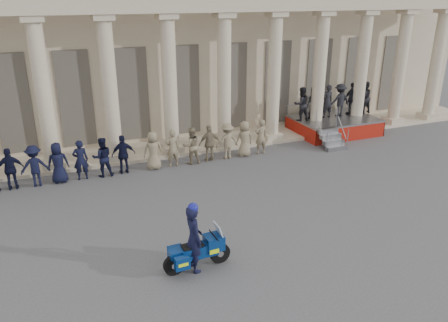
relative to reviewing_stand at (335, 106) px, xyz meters
The scene contains 6 objects.
ground 13.12m from the reviewing_stand, 141.83° to the right, with size 90.00×90.00×0.00m, color #49494C.
building 12.62m from the reviewing_stand, 146.90° to the left, with size 40.00×12.50×9.00m.
officer_rank 15.03m from the reviewing_stand, behind, with size 19.89×0.63×1.66m.
reviewing_stand is the anchor object (origin of this frame).
motorcycle 14.14m from the reviewing_stand, 139.99° to the right, with size 1.93×0.80×1.24m.
rider 14.20m from the reviewing_stand, 140.25° to the right, with size 0.49×0.72×2.00m.
Camera 1 is at (-3.73, -10.66, 7.05)m, focal length 35.00 mm.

